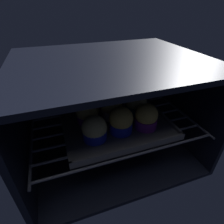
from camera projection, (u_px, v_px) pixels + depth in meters
The scene contains 12 objects.
oven_cavity at pixel (107, 105), 65.96cm from camera, with size 59.00×47.00×37.00cm.
oven_rack at pixel (111, 119), 64.44cm from camera, with size 54.80×42.00×0.80cm.
baking_tray at pixel (112, 118), 63.00cm from camera, with size 34.67×34.67×2.20cm.
muffin_row0_col0 at pixel (95, 129), 51.46cm from camera, with size 7.43×7.43×7.60cm.
muffin_row0_col1 at pixel (120, 121), 53.89cm from camera, with size 7.46×7.46×8.43cm.
muffin_row0_col2 at pixel (146, 117), 55.88cm from camera, with size 7.21×7.21×8.30cm.
muffin_row1_col0 at pixel (87, 113), 58.85cm from camera, with size 7.60×7.60×7.73cm.
muffin_row1_col1 at pixel (112, 108), 61.15cm from camera, with size 7.23×7.23×7.97cm.
muffin_row1_col2 at pixel (136, 103), 62.90cm from camera, with size 7.50×7.50×8.59cm.
muffin_row2_col0 at pixel (82, 100), 65.65cm from camera, with size 7.23×7.23×7.81cm.
muffin_row2_col1 at pixel (106, 97), 67.57cm from camera, with size 7.29×7.29×8.08cm.
muffin_row2_col2 at pixel (126, 93), 69.75cm from camera, with size 7.69×7.69×8.46cm.
Camera 1 is at (-17.06, -27.97, 50.62)cm, focal length 28.37 mm.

